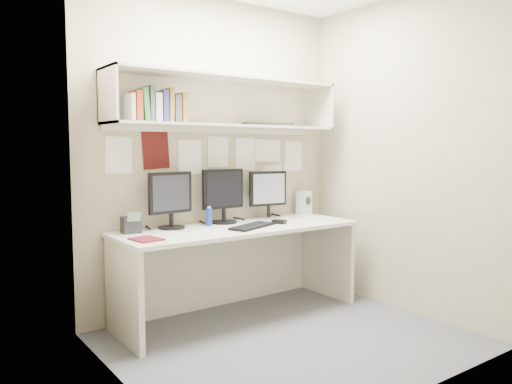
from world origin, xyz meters
TOP-DOWN VIEW (x-y plane):
  - floor at (0.00, 0.00)m, footprint 2.40×2.00m
  - wall_back at (0.00, 1.00)m, footprint 2.40×0.02m
  - wall_front at (0.00, -1.00)m, footprint 2.40×0.02m
  - wall_left at (-1.20, 0.00)m, footprint 0.02×2.00m
  - wall_right at (1.20, 0.00)m, footprint 0.02×2.00m
  - desk at (0.00, 0.65)m, footprint 2.00×0.70m
  - overhead_hutch at (0.00, 0.86)m, footprint 2.00×0.38m
  - pinned_papers at (0.00, 0.99)m, footprint 1.92×0.01m
  - monitor_left at (-0.49, 0.87)m, footprint 0.38×0.21m
  - monitor_center at (-0.01, 0.87)m, footprint 0.39×0.21m
  - monitor_right at (0.46, 0.87)m, footprint 0.36×0.20m
  - keyboard at (0.05, 0.53)m, footprint 0.47×0.31m
  - mouse at (0.34, 0.56)m, footprint 0.11×0.13m
  - speaker at (0.90, 0.89)m, footprint 0.13×0.14m
  - blue_bottle at (-0.18, 0.81)m, footprint 0.05×0.05m
  - maroon_notebook at (-0.85, 0.52)m, footprint 0.20×0.23m
  - desk_phone at (-0.82, 0.85)m, footprint 0.14×0.13m
  - book_stack at (-0.61, 0.82)m, footprint 0.45×0.16m
  - hutch_tray at (0.43, 0.84)m, footprint 0.46×0.29m

SIDE VIEW (x-z plane):
  - floor at x=0.00m, z-range -0.01..0.01m
  - desk at x=0.00m, z-range 0.00..0.73m
  - maroon_notebook at x=-0.85m, z-range 0.73..0.74m
  - keyboard at x=0.05m, z-range 0.73..0.75m
  - mouse at x=0.34m, z-range 0.73..0.76m
  - desk_phone at x=-0.82m, z-range 0.71..0.87m
  - blue_bottle at x=-0.18m, z-range 0.73..0.88m
  - speaker at x=0.90m, z-range 0.73..0.95m
  - monitor_right at x=0.46m, z-range 0.75..1.17m
  - monitor_left at x=-0.49m, z-range 0.75..1.19m
  - monitor_center at x=-0.01m, z-range 0.75..1.20m
  - pinned_papers at x=0.00m, z-range 1.01..1.49m
  - wall_back at x=0.00m, z-range 0.00..2.60m
  - wall_front at x=0.00m, z-range 0.00..2.60m
  - wall_left at x=-1.20m, z-range 0.00..2.60m
  - wall_right at x=1.20m, z-range 0.00..2.60m
  - hutch_tray at x=0.43m, z-range 1.54..1.57m
  - book_stack at x=-0.61m, z-range 1.52..1.79m
  - overhead_hutch at x=0.00m, z-range 1.52..1.92m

